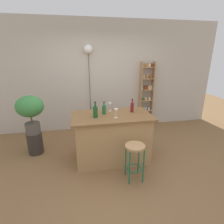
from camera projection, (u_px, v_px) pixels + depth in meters
name	position (u px, v px, depth m)	size (l,w,h in m)	color
ground	(115.00, 167.00, 3.21)	(12.00, 12.00, 0.00)	brown
back_wall	(100.00, 77.00, 4.59)	(6.40, 0.10, 2.80)	#BCB2A3
kitchen_counter	(112.00, 137.00, 3.35)	(1.46, 0.80, 0.90)	#A87F51
bar_stool	(135.00, 154.00, 2.77)	(0.32, 0.32, 0.62)	#196642
spice_shelf	(146.00, 93.00, 4.82)	(0.36, 0.17, 1.78)	#A87F51
plant_stool	(35.00, 143.00, 3.61)	(0.30, 0.30, 0.45)	#2D2823
potted_plant	(30.00, 110.00, 3.38)	(0.52, 0.47, 0.77)	#514C47
bottle_vinegar	(132.00, 107.00, 3.35)	(0.06, 0.06, 0.26)	maroon
bottle_sauce_amber	(104.00, 109.00, 3.25)	(0.07, 0.07, 0.23)	#236638
bottle_spirits_clear	(95.00, 111.00, 3.06)	(0.08, 0.08, 0.29)	#194C23
wine_glass_left	(110.00, 105.00, 3.40)	(0.07, 0.07, 0.16)	silver
wine_glass_center	(116.00, 111.00, 3.04)	(0.07, 0.07, 0.16)	silver
pendant_globe_light	(88.00, 50.00, 4.23)	(0.22, 0.22, 2.19)	black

